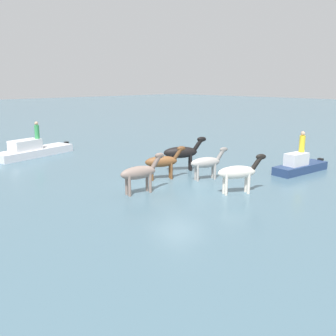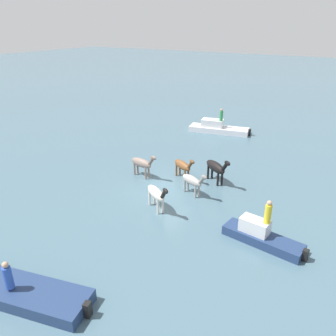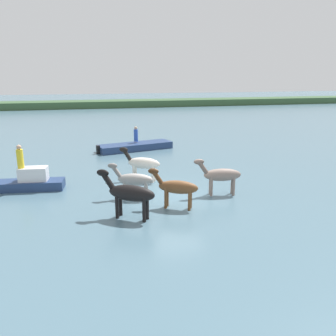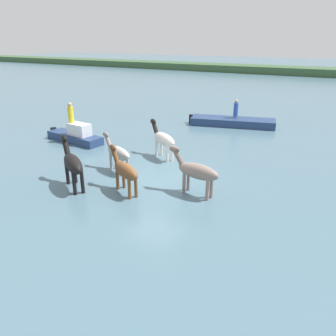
# 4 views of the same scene
# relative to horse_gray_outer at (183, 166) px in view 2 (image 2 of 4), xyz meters

# --- Properties ---
(ground_plane) EXTENTS (198.08, 198.08, 0.00)m
(ground_plane) POSITION_rel_horse_gray_outer_xyz_m (0.40, 1.56, -0.96)
(ground_plane) COLOR #476675
(horse_gray_outer) EXTENTS (2.15, 1.36, 1.75)m
(horse_gray_outer) POSITION_rel_horse_gray_outer_xyz_m (0.00, 0.00, 0.00)
(horse_gray_outer) COLOR brown
(horse_gray_outer) RESTS_ON ground_plane
(horse_lead) EXTENTS (2.22, 1.54, 1.84)m
(horse_lead) POSITION_rel_horse_gray_outer_xyz_m (-0.72, 4.37, 0.05)
(horse_lead) COLOR silver
(horse_lead) RESTS_ON ground_plane
(horse_mid_herd) EXTENTS (2.14, 1.13, 1.69)m
(horse_mid_herd) POSITION_rel_horse_gray_outer_xyz_m (-1.62, 1.69, -0.03)
(horse_mid_herd) COLOR #9E9993
(horse_mid_herd) RESTS_ON ground_plane
(horse_dun_straggler) EXTENTS (2.35, 1.71, 1.98)m
(horse_dun_straggler) POSITION_rel_horse_gray_outer_xyz_m (-2.14, -0.64, 0.13)
(horse_dun_straggler) COLOR black
(horse_dun_straggler) RESTS_ON ground_plane
(horse_rear_stallion) EXTENTS (2.36, 0.85, 1.82)m
(horse_rear_stallion) POSITION_rel_horse_gray_outer_xyz_m (2.55, 1.17, 0.04)
(horse_rear_stallion) COLOR gray
(horse_rear_stallion) RESTS_ON ground_plane
(boat_launch_far) EXTENTS (5.96, 2.74, 1.37)m
(boat_launch_far) POSITION_rel_horse_gray_outer_xyz_m (2.23, -10.96, -0.64)
(boat_launch_far) COLOR silver
(boat_launch_far) RESTS_ON ground_plane
(boat_dinghy_port) EXTENTS (4.13, 1.55, 1.32)m
(boat_dinghy_port) POSITION_rel_horse_gray_outer_xyz_m (-6.76, 4.35, -0.66)
(boat_dinghy_port) COLOR navy
(boat_dinghy_port) RESTS_ON ground_plane
(boat_motor_center) EXTENTS (6.09, 2.96, 0.77)m
(boat_motor_center) POSITION_rel_horse_gray_outer_xyz_m (0.17, 12.70, -0.77)
(boat_motor_center) COLOR navy
(boat_motor_center) RESTS_ON ground_plane
(person_spotter_bow) EXTENTS (0.32, 0.32, 1.19)m
(person_spotter_bow) POSITION_rel_horse_gray_outer_xyz_m (1.88, -10.80, 0.81)
(person_spotter_bow) COLOR #338C4C
(person_spotter_bow) RESTS_ON boat_launch_far
(person_watcher_seated) EXTENTS (0.32, 0.32, 1.19)m
(person_watcher_seated) POSITION_rel_horse_gray_outer_xyz_m (-6.92, 4.30, 0.75)
(person_watcher_seated) COLOR yellow
(person_watcher_seated) RESTS_ON boat_dinghy_port
(person_boatman_standing) EXTENTS (0.32, 0.32, 1.19)m
(person_boatman_standing) POSITION_rel_horse_gray_outer_xyz_m (0.29, 12.94, 0.21)
(person_boatman_standing) COLOR #2D51B2
(person_boatman_standing) RESTS_ON boat_motor_center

